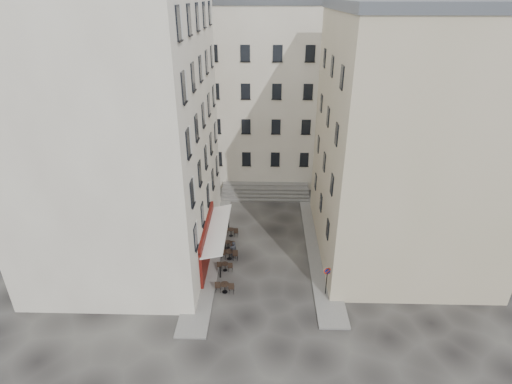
{
  "coord_description": "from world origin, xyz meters",
  "views": [
    {
      "loc": [
        0.03,
        -24.69,
        18.93
      ],
      "look_at": [
        -0.74,
        4.0,
        4.64
      ],
      "focal_mm": 28.0,
      "sensor_mm": 36.0,
      "label": 1
    }
  ],
  "objects_px": {
    "bistro_table_a": "(225,287)",
    "pedestrian": "(233,251)",
    "bistro_table_b": "(225,266)",
    "no_parking_sign": "(327,276)"
  },
  "relations": [
    {
      "from": "bistro_table_b",
      "to": "no_parking_sign",
      "type": "bearing_deg",
      "value": -19.46
    },
    {
      "from": "bistro_table_a",
      "to": "bistro_table_b",
      "type": "bearing_deg",
      "value": 95.14
    },
    {
      "from": "no_parking_sign",
      "to": "bistro_table_a",
      "type": "relative_size",
      "value": 1.74
    },
    {
      "from": "no_parking_sign",
      "to": "bistro_table_b",
      "type": "height_order",
      "value": "no_parking_sign"
    },
    {
      "from": "no_parking_sign",
      "to": "bistro_table_b",
      "type": "xyz_separation_m",
      "value": [
        -7.28,
        2.57,
        -1.24
      ]
    },
    {
      "from": "bistro_table_b",
      "to": "pedestrian",
      "type": "relative_size",
      "value": 0.72
    },
    {
      "from": "bistro_table_b",
      "to": "pedestrian",
      "type": "height_order",
      "value": "pedestrian"
    },
    {
      "from": "pedestrian",
      "to": "no_parking_sign",
      "type": "bearing_deg",
      "value": 113.72
    },
    {
      "from": "bistro_table_a",
      "to": "bistro_table_b",
      "type": "relative_size",
      "value": 1.14
    },
    {
      "from": "bistro_table_a",
      "to": "pedestrian",
      "type": "relative_size",
      "value": 0.82
    }
  ]
}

